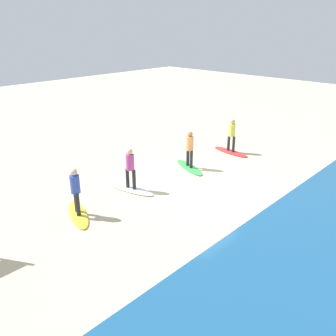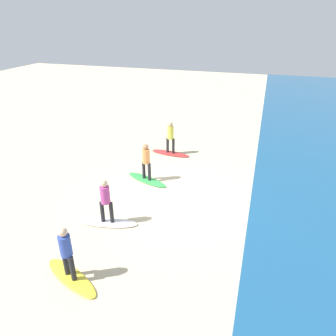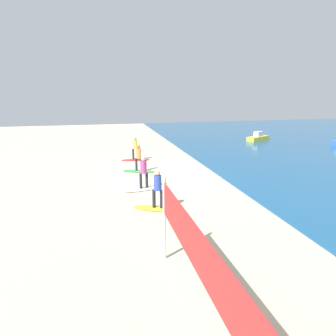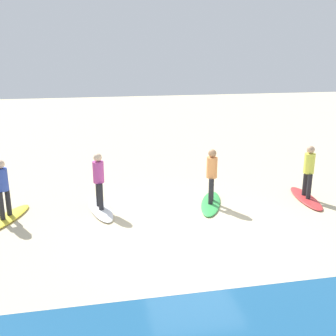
{
  "view_description": "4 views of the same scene",
  "coord_description": "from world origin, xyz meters",
  "px_view_note": "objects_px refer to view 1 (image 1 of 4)",
  "views": [
    {
      "loc": [
        10.63,
        8.15,
        6.11
      ],
      "look_at": [
        1.7,
        -0.3,
        1.12
      ],
      "focal_mm": 38.34,
      "sensor_mm": 36.0,
      "label": 1
    },
    {
      "loc": [
        10.11,
        2.97,
        6.57
      ],
      "look_at": [
        -0.02,
        -0.21,
        1.25
      ],
      "focal_mm": 32.93,
      "sensor_mm": 36.0,
      "label": 2
    },
    {
      "loc": [
        15.09,
        -3.46,
        4.64
      ],
      "look_at": [
        1.61,
        -0.22,
        0.84
      ],
      "focal_mm": 28.53,
      "sensor_mm": 36.0,
      "label": 3
    },
    {
      "loc": [
        2.54,
        9.57,
        4.6
      ],
      "look_at": [
        0.36,
        -1.57,
        1.21
      ],
      "focal_mm": 43.42,
      "sensor_mm": 36.0,
      "label": 4
    }
  ],
  "objects_px": {
    "surfboard_yellow": "(78,214)",
    "surfer_yellow": "(75,188)",
    "surfboard_red": "(231,152)",
    "surfboard_white": "(131,189)",
    "surfboard_green": "(189,167)",
    "surfer_green": "(190,147)",
    "surfer_red": "(232,133)",
    "surfer_white": "(130,166)"
  },
  "relations": [
    {
      "from": "surfboard_green",
      "to": "surfboard_yellow",
      "type": "bearing_deg",
      "value": -69.12
    },
    {
      "from": "surfboard_green",
      "to": "surfboard_red",
      "type": "bearing_deg",
      "value": 107.99
    },
    {
      "from": "surfer_white",
      "to": "surfboard_white",
      "type": "bearing_deg",
      "value": 0.0
    },
    {
      "from": "surfboard_green",
      "to": "surfboard_white",
      "type": "bearing_deg",
      "value": -72.46
    },
    {
      "from": "surfboard_white",
      "to": "surfboard_red",
      "type": "bearing_deg",
      "value": 75.95
    },
    {
      "from": "surfer_red",
      "to": "surfboard_yellow",
      "type": "distance_m",
      "value": 9.0
    },
    {
      "from": "surfer_green",
      "to": "surfer_white",
      "type": "height_order",
      "value": "same"
    },
    {
      "from": "surfer_red",
      "to": "surfer_white",
      "type": "bearing_deg",
      "value": -3.0
    },
    {
      "from": "surfer_white",
      "to": "surfboard_green",
      "type": "bearing_deg",
      "value": 176.79
    },
    {
      "from": "surfboard_green",
      "to": "surfboard_white",
      "type": "xyz_separation_m",
      "value": [
        3.32,
        -0.19,
        0.0
      ]
    },
    {
      "from": "surfboard_red",
      "to": "surfboard_green",
      "type": "bearing_deg",
      "value": -86.49
    },
    {
      "from": "surfboard_white",
      "to": "surfboard_yellow",
      "type": "bearing_deg",
      "value": -96.63
    },
    {
      "from": "surfboard_green",
      "to": "surfboard_white",
      "type": "relative_size",
      "value": 1.0
    },
    {
      "from": "surfboard_white",
      "to": "surfer_white",
      "type": "distance_m",
      "value": 0.99
    },
    {
      "from": "surfboard_green",
      "to": "surfer_yellow",
      "type": "relative_size",
      "value": 1.28
    },
    {
      "from": "surfboard_red",
      "to": "surfer_yellow",
      "type": "height_order",
      "value": "surfer_yellow"
    },
    {
      "from": "surfboard_red",
      "to": "surfboard_white",
      "type": "height_order",
      "value": "same"
    },
    {
      "from": "surfboard_yellow",
      "to": "surfer_yellow",
      "type": "distance_m",
      "value": 0.99
    },
    {
      "from": "surfer_green",
      "to": "surfboard_yellow",
      "type": "relative_size",
      "value": 0.78
    },
    {
      "from": "surfboard_yellow",
      "to": "surfer_green",
      "type": "bearing_deg",
      "value": 113.54
    },
    {
      "from": "surfer_green",
      "to": "surfer_white",
      "type": "distance_m",
      "value": 3.32
    },
    {
      "from": "surfboard_red",
      "to": "surfer_white",
      "type": "xyz_separation_m",
      "value": [
        6.38,
        -0.33,
        0.99
      ]
    },
    {
      "from": "surfer_green",
      "to": "surfboard_white",
      "type": "height_order",
      "value": "surfer_green"
    },
    {
      "from": "surfer_green",
      "to": "surfboard_green",
      "type": "bearing_deg",
      "value": -116.57
    },
    {
      "from": "surfboard_red",
      "to": "surfboard_yellow",
      "type": "relative_size",
      "value": 1.0
    },
    {
      "from": "surfer_red",
      "to": "surfer_green",
      "type": "relative_size",
      "value": 1.0
    },
    {
      "from": "surfboard_red",
      "to": "surfboard_yellow",
      "type": "bearing_deg",
      "value": -84.59
    },
    {
      "from": "surfer_white",
      "to": "surfer_yellow",
      "type": "height_order",
      "value": "same"
    },
    {
      "from": "surfer_green",
      "to": "surfer_white",
      "type": "bearing_deg",
      "value": -3.21
    },
    {
      "from": "surfboard_green",
      "to": "surfboard_yellow",
      "type": "xyz_separation_m",
      "value": [
        5.89,
        0.01,
        0.0
      ]
    },
    {
      "from": "surfboard_red",
      "to": "surfer_green",
      "type": "relative_size",
      "value": 1.28
    },
    {
      "from": "surfboard_red",
      "to": "surfer_green",
      "type": "distance_m",
      "value": 3.22
    },
    {
      "from": "surfboard_green",
      "to": "surfer_yellow",
      "type": "height_order",
      "value": "surfer_yellow"
    },
    {
      "from": "surfer_green",
      "to": "surfboard_yellow",
      "type": "height_order",
      "value": "surfer_green"
    },
    {
      "from": "surfer_red",
      "to": "surfer_yellow",
      "type": "height_order",
      "value": "same"
    },
    {
      "from": "surfboard_green",
      "to": "surfboard_yellow",
      "type": "height_order",
      "value": "same"
    },
    {
      "from": "surfboard_red",
      "to": "surfboard_white",
      "type": "xyz_separation_m",
      "value": [
        6.38,
        -0.33,
        0.0
      ]
    },
    {
      "from": "surfboard_red",
      "to": "surfboard_yellow",
      "type": "xyz_separation_m",
      "value": [
        8.95,
        -0.13,
        0.0
      ]
    },
    {
      "from": "surfboard_red",
      "to": "surfboard_green",
      "type": "distance_m",
      "value": 3.07
    },
    {
      "from": "surfboard_white",
      "to": "surfer_yellow",
      "type": "distance_m",
      "value": 2.76
    },
    {
      "from": "surfer_red",
      "to": "surfboard_white",
      "type": "relative_size",
      "value": 0.78
    },
    {
      "from": "surfboard_yellow",
      "to": "surfer_red",
      "type": "bearing_deg",
      "value": 112.56
    }
  ]
}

